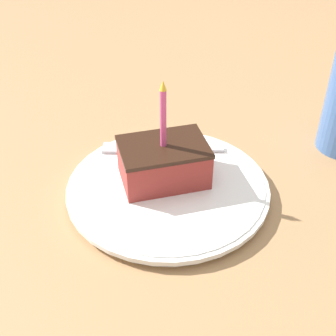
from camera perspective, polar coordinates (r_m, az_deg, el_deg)
ground_plane at (r=0.63m, az=2.08°, el=-5.22°), size 2.40×2.40×0.04m
plate at (r=0.62m, az=0.00°, el=-2.52°), size 0.27×0.27×0.02m
cake_slice at (r=0.61m, az=-0.55°, el=0.79°), size 0.08×0.11×0.15m
fork at (r=0.68m, az=-1.72°, el=2.39°), size 0.07×0.17×0.00m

